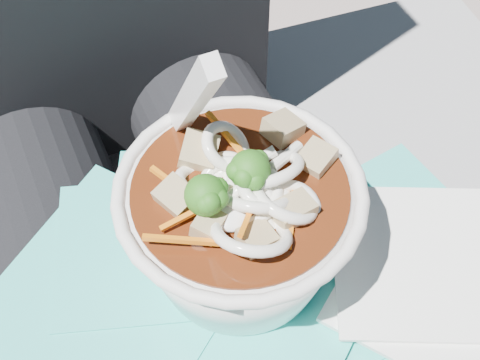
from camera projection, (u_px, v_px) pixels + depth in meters
name	position (u px, v px, depth m)	size (l,w,h in m)	color
stone_ledge	(169.00, 321.00, 0.87)	(1.00, 0.50, 0.44)	gray
lap	(202.00, 325.00, 0.56)	(0.32, 0.48, 0.14)	black
person_body	(160.00, 221.00, 0.58)	(0.34, 0.94, 0.98)	black
plastic_bag	(235.00, 286.00, 0.49)	(0.42, 0.37, 0.02)	#2EC3B7
napkins	(424.00, 277.00, 0.48)	(0.17, 0.19, 0.01)	white
udon_bowl	(240.00, 219.00, 0.44)	(0.17, 0.17, 0.20)	white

